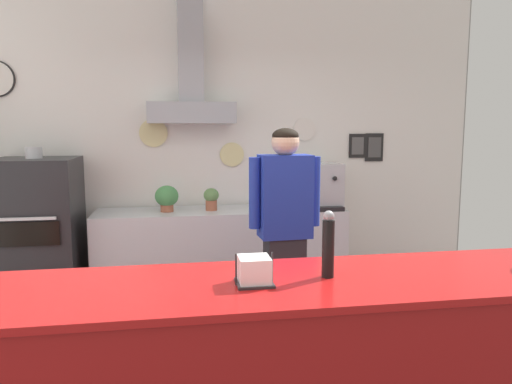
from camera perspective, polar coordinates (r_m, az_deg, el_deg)
name	(u,v)px	position (r m, az deg, el deg)	size (l,w,h in m)	color
back_wall_assembly	(229,135)	(4.89, -3.21, 6.70)	(5.21, 3.02, 3.05)	gray
back_prep_counter	(221,256)	(4.79, -4.10, -7.47)	(2.38, 0.60, 0.90)	silver
pizza_oven	(39,238)	(4.76, -24.12, -4.90)	(0.70, 0.75, 1.52)	#232326
shop_worker	(285,234)	(3.54, 3.38, -4.95)	(0.53, 0.24, 1.68)	#232328
espresso_machine	(312,186)	(4.81, 6.62, 0.70)	(0.54, 0.45, 0.44)	#B7BABF
potted_oregano	(167,197)	(4.64, -10.43, -0.60)	(0.22, 0.22, 0.25)	#9E563D
potted_basil	(211,198)	(4.65, -5.27, -0.71)	(0.14, 0.14, 0.21)	#9E563D
napkin_holder	(254,271)	(2.01, -0.21, -9.30)	(0.16, 0.15, 0.13)	#262628
pepper_grinder	(328,245)	(2.10, 8.47, -6.12)	(0.05, 0.05, 0.29)	black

